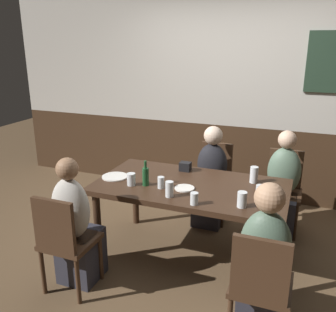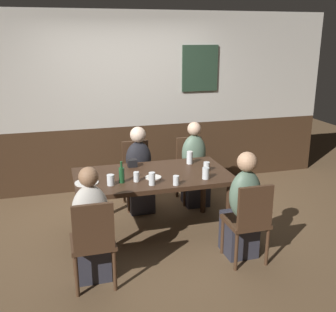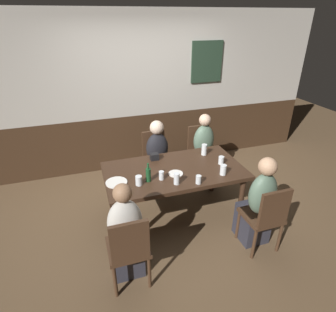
# 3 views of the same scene
# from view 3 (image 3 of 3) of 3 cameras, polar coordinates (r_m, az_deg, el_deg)

# --- Properties ---
(ground_plane) EXTENTS (12.00, 12.00, 0.00)m
(ground_plane) POSITION_cam_3_polar(r_m,az_deg,el_deg) (3.93, 1.18, -12.15)
(ground_plane) COLOR brown
(wall_back) EXTENTS (6.40, 0.13, 2.60)m
(wall_back) POSITION_cam_3_polar(r_m,az_deg,el_deg) (4.78, -5.27, 12.66)
(wall_back) COLOR #3D2819
(wall_back) RESTS_ON ground_plane
(dining_table) EXTENTS (1.76, 0.96, 0.74)m
(dining_table) POSITION_cam_3_polar(r_m,az_deg,el_deg) (3.54, 1.28, -3.81)
(dining_table) COLOR #382316
(dining_table) RESTS_ON ground_plane
(chair_right_near) EXTENTS (0.40, 0.40, 0.88)m
(chair_right_near) POSITION_cam_3_polar(r_m,az_deg,el_deg) (3.32, 19.59, -11.48)
(chair_right_near) COLOR #422B1C
(chair_right_near) RESTS_ON ground_plane
(chair_right_far) EXTENTS (0.40, 0.40, 0.88)m
(chair_right_far) POSITION_cam_3_polar(r_m,az_deg,el_deg) (4.62, 6.64, 1.38)
(chair_right_far) COLOR #422B1C
(chair_right_far) RESTS_ON ground_plane
(chair_mid_far) EXTENTS (0.40, 0.40, 0.88)m
(chair_mid_far) POSITION_cam_3_polar(r_m,az_deg,el_deg) (4.37, -2.63, 0.03)
(chair_mid_far) COLOR #422B1C
(chair_mid_far) RESTS_ON ground_plane
(chair_left_near) EXTENTS (0.40, 0.40, 0.88)m
(chair_left_near) POSITION_cam_3_polar(r_m,az_deg,el_deg) (2.81, -8.11, -18.27)
(chair_left_near) COLOR #422B1C
(chair_left_near) RESTS_ON ground_plane
(person_right_near) EXTENTS (0.34, 0.37, 1.16)m
(person_right_near) POSITION_cam_3_polar(r_m,az_deg,el_deg) (3.43, 17.99, -10.03)
(person_right_near) COLOR #2D2D38
(person_right_near) RESTS_ON ground_plane
(person_right_far) EXTENTS (0.34, 0.37, 1.14)m
(person_right_far) POSITION_cam_3_polar(r_m,az_deg,el_deg) (4.49, 7.47, 0.34)
(person_right_far) COLOR #2D2D38
(person_right_far) RESTS_ON ground_plane
(person_mid_far) EXTENTS (0.34, 0.37, 1.12)m
(person_mid_far) POSITION_cam_3_polar(r_m,az_deg,el_deg) (4.24, -2.02, -1.15)
(person_mid_far) COLOR #2D2D38
(person_mid_far) RESTS_ON ground_plane
(person_left_near) EXTENTS (0.34, 0.37, 1.14)m
(person_left_near) POSITION_cam_3_polar(r_m,az_deg,el_deg) (2.94, -8.71, -16.34)
(person_left_near) COLOR #2D2D38
(person_left_near) RESTS_ON ground_plane
(pint_glass_amber) EXTENTS (0.08, 0.08, 0.11)m
(pint_glass_amber) POSITION_cam_3_polar(r_m,az_deg,el_deg) (3.19, -6.05, -5.18)
(pint_glass_amber) COLOR silver
(pint_glass_amber) RESTS_ON dining_table
(highball_clear) EXTENTS (0.07, 0.07, 0.15)m
(highball_clear) POSITION_cam_3_polar(r_m,az_deg,el_deg) (3.87, 7.47, 1.20)
(highball_clear) COLOR silver
(highball_clear) RESTS_ON dining_table
(beer_glass_half) EXTENTS (0.07, 0.07, 0.11)m
(beer_glass_half) POSITION_cam_3_polar(r_m,az_deg,el_deg) (3.67, 10.94, -0.91)
(beer_glass_half) COLOR silver
(beer_glass_half) RESTS_ON dining_table
(beer_glass_tall) EXTENTS (0.08, 0.08, 0.13)m
(beer_glass_tall) POSITION_cam_3_polar(r_m,az_deg,el_deg) (3.43, 11.33, -2.89)
(beer_glass_tall) COLOR silver
(beer_glass_tall) RESTS_ON dining_table
(tumbler_water) EXTENTS (0.06, 0.06, 0.11)m
(tumbler_water) POSITION_cam_3_polar(r_m,az_deg,el_deg) (3.27, -1.36, -4.15)
(tumbler_water) COLOR silver
(tumbler_water) RESTS_ON dining_table
(pint_glass_pale) EXTENTS (0.07, 0.07, 0.10)m
(pint_glass_pale) POSITION_cam_3_polar(r_m,az_deg,el_deg) (3.22, 6.32, -4.94)
(pint_glass_pale) COLOR silver
(pint_glass_pale) RESTS_ON dining_table
(tumbler_short) EXTENTS (0.07, 0.07, 0.14)m
(tumbler_short) POSITION_cam_3_polar(r_m,az_deg,el_deg) (3.18, 1.80, -4.78)
(tumbler_short) COLOR silver
(tumbler_short) RESTS_ON dining_table
(beer_bottle_green) EXTENTS (0.06, 0.06, 0.24)m
(beer_bottle_green) POSITION_cam_3_polar(r_m,az_deg,el_deg) (3.22, -4.09, -3.80)
(beer_bottle_green) COLOR #194723
(beer_bottle_green) RESTS_ON dining_table
(plate_white_large) EXTENTS (0.25, 0.25, 0.01)m
(plate_white_large) POSITION_cam_3_polar(r_m,az_deg,el_deg) (3.28, -10.61, -5.38)
(plate_white_large) COLOR white
(plate_white_large) RESTS_ON dining_table
(plate_white_small) EXTENTS (0.18, 0.18, 0.01)m
(plate_white_small) POSITION_cam_3_polar(r_m,az_deg,el_deg) (3.40, 1.62, -3.66)
(plate_white_small) COLOR white
(plate_white_small) RESTS_ON dining_table
(condiment_caddy) EXTENTS (0.11, 0.09, 0.09)m
(condiment_caddy) POSITION_cam_3_polar(r_m,az_deg,el_deg) (3.72, -2.85, -0.12)
(condiment_caddy) COLOR black
(condiment_caddy) RESTS_ON dining_table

